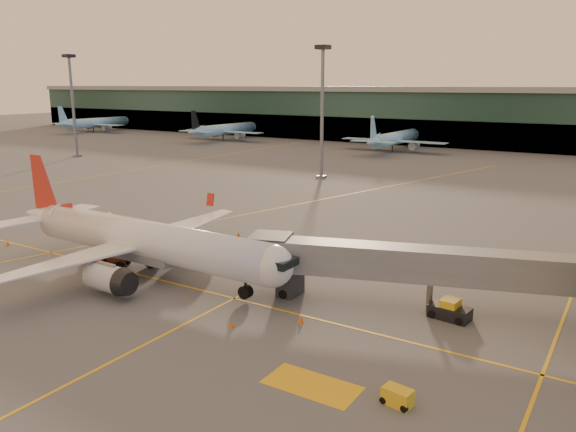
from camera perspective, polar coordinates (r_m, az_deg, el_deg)
The scene contains 15 objects.
ground at distance 49.66m, azimuth -13.67°, elevation -8.82°, with size 600.00×600.00×0.00m, color #4C4F54.
taxi_markings at distance 88.34m, azimuth 3.85°, elevation 1.24°, with size 100.12×173.00×0.01m.
terminal at distance 176.89m, azimuth 21.50°, elevation 9.24°, with size 400.00×20.00×17.60m.
mast_west_far at distance 155.10m, azimuth -21.06°, elevation 11.10°, with size 2.40×2.40×25.60m.
mast_west_near at distance 111.42m, azimuth 3.50°, elevation 11.44°, with size 2.40×2.40×25.60m.
distant_aircraft_row at distance 160.32m, azimuth 12.15°, elevation 6.39°, with size 290.00×34.00×13.00m.
main_airplane at distance 56.59m, azimuth -14.83°, elevation -2.39°, with size 35.78×32.15×10.82m.
jet_bridge at distance 47.48m, azimuth 16.12°, elevation -5.13°, with size 31.22×12.83×5.51m.
catering_truck at distance 62.11m, azimuth -17.79°, elevation -2.08°, with size 6.40×4.63×4.56m.
gpu_cart at distance 35.07m, azimuth 11.05°, elevation -17.59°, with size 1.90×1.30×1.03m.
pushback_tug at distance 47.30m, azimuth 16.10°, elevation -9.23°, with size 3.38×2.10×1.65m.
cone_nose at distance 44.90m, azimuth 1.33°, elevation -10.45°, with size 0.48×0.48×0.61m.
cone_tail at distance 73.06m, azimuth -26.58°, elevation -2.50°, with size 0.45×0.45×0.57m.
cone_wing_left at distance 69.57m, azimuth -5.07°, elevation -1.85°, with size 0.45×0.45×0.57m.
cone_fwd at distance 44.35m, azimuth -5.81°, elevation -10.88°, with size 0.42×0.42×0.54m.
Camera 1 is at (33.63, -31.61, 18.34)m, focal length 35.00 mm.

